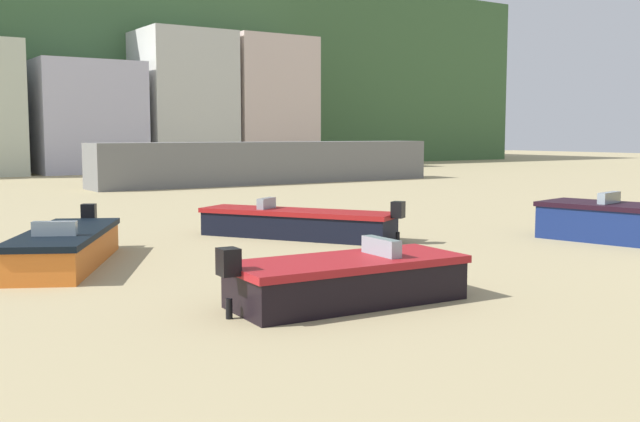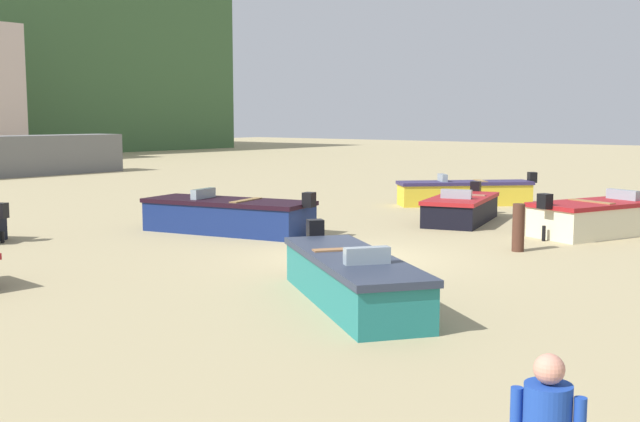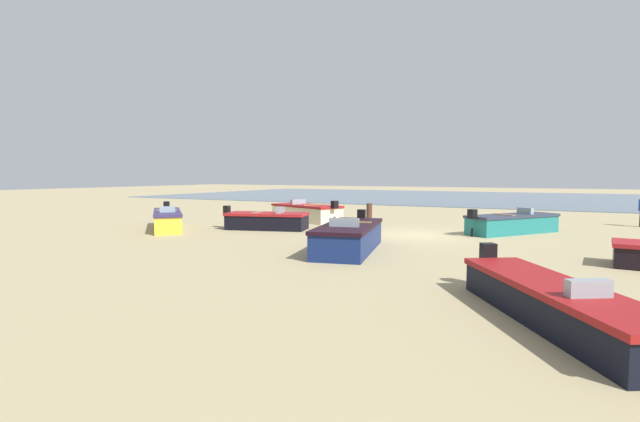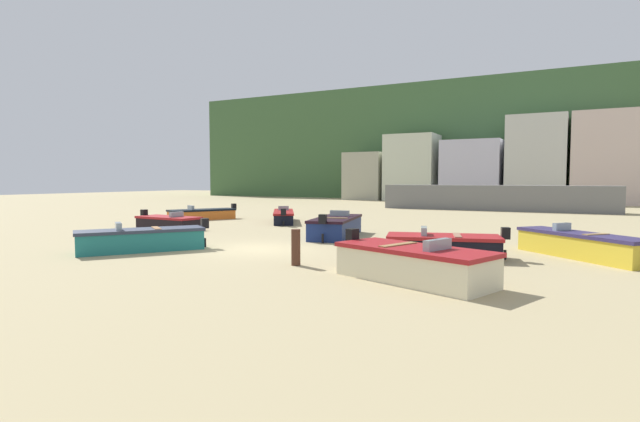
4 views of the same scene
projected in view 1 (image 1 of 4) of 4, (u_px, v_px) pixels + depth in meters
name	position (u px, v px, depth m)	size (l,w,h in m)	color
headland_hill	(25.00, 74.00, 67.22)	(90.00, 32.00, 16.16)	#3C5F36
harbor_pier	(272.00, 163.00, 40.80)	(19.89, 2.40, 2.26)	slate
townhouse_centre_left	(86.00, 118.00, 51.77)	(7.07, 5.94, 7.62)	#B9B8CC
townhouse_centre_right	(182.00, 101.00, 55.96)	(6.49, 6.62, 10.22)	beige
townhouse_right	(263.00, 103.00, 59.80)	(6.76, 6.62, 10.25)	beige
boat_orange_0	(65.00, 248.00, 15.22)	(3.42, 4.68, 1.05)	orange
boat_black_3	(298.00, 223.00, 19.30)	(3.82, 5.08, 1.05)	black
boat_black_6	(347.00, 280.00, 11.84)	(4.12, 1.77, 1.04)	black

